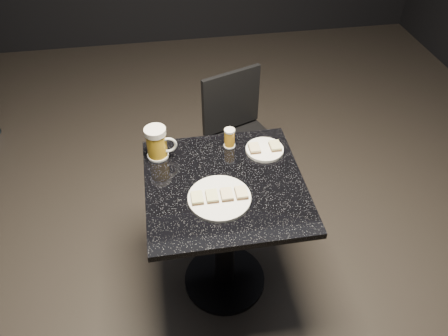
{
  "coord_description": "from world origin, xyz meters",
  "views": [
    {
      "loc": [
        -0.23,
        -1.36,
        2.08
      ],
      "look_at": [
        0.0,
        0.02,
        0.82
      ],
      "focal_mm": 35.0,
      "sensor_mm": 36.0,
      "label": 1
    }
  ],
  "objects": [
    {
      "name": "floor",
      "position": [
        0.0,
        0.0,
        0.0
      ],
      "size": [
        6.0,
        6.0,
        0.0
      ],
      "primitive_type": "plane",
      "color": "black",
      "rests_on": "ground"
    },
    {
      "name": "plate_large",
      "position": [
        -0.04,
        -0.09,
        0.76
      ],
      "size": [
        0.27,
        0.27,
        0.01
      ],
      "primitive_type": "cylinder",
      "color": "white",
      "rests_on": "table"
    },
    {
      "name": "plate_small",
      "position": [
        0.22,
        0.19,
        0.76
      ],
      "size": [
        0.18,
        0.18,
        0.01
      ],
      "primitive_type": "cylinder",
      "color": "white",
      "rests_on": "table"
    },
    {
      "name": "table",
      "position": [
        0.0,
        0.0,
        0.51
      ],
      "size": [
        0.7,
        0.7,
        0.75
      ],
      "color": "black",
      "rests_on": "floor"
    },
    {
      "name": "beer_mug",
      "position": [
        -0.28,
        0.23,
        0.83
      ],
      "size": [
        0.14,
        0.1,
        0.16
      ],
      "color": "silver",
      "rests_on": "table"
    },
    {
      "name": "beer_tumbler",
      "position": [
        0.06,
        0.25,
        0.8
      ],
      "size": [
        0.06,
        0.06,
        0.1
      ],
      "color": "white",
      "rests_on": "table"
    },
    {
      "name": "chair",
      "position": [
        0.2,
        0.66,
        0.5
      ],
      "size": [
        0.48,
        0.48,
        0.86
      ],
      "color": "black",
      "rests_on": "floor"
    },
    {
      "name": "canapes_on_plate_large",
      "position": [
        -0.04,
        -0.09,
        0.77
      ],
      "size": [
        0.24,
        0.07,
        0.02
      ],
      "color": "#4C3521",
      "rests_on": "plate_large"
    },
    {
      "name": "canapes_on_plate_small",
      "position": [
        0.22,
        0.19,
        0.77
      ],
      "size": [
        0.15,
        0.07,
        0.02
      ],
      "color": "#4C3521",
      "rests_on": "plate_small"
    }
  ]
}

